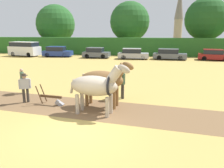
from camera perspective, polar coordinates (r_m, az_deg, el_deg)
ground_plane at (r=9.01m, az=-9.43°, el=-11.60°), size 240.00×240.00×0.00m
plowed_furrow_strip at (r=12.97m, az=-21.07°, el=-4.42°), size 27.69×5.40×0.01m
hedgerow at (r=36.20m, az=6.62°, el=9.68°), size 65.56×1.87×2.82m
tree_far_left at (r=45.57m, az=-14.50°, el=14.86°), size 7.47×7.47×8.91m
tree_left at (r=41.22m, az=4.64°, el=15.92°), size 7.12×7.12×9.09m
tree_center_left at (r=40.79m, az=23.39°, el=15.30°), size 6.98×6.98×9.29m
church_spire at (r=63.23m, az=17.09°, el=16.85°), size 2.37×2.37×15.39m
draft_horse_lead_left at (r=10.07m, az=-4.16°, el=-0.43°), size 2.99×1.19×2.48m
draft_horse_lead_right at (r=11.10m, az=-2.15°, el=1.09°), size 2.93×1.17×2.45m
plow at (r=12.00m, az=-15.17°, el=-3.83°), size 1.54×0.49×1.13m
farmer_at_plow at (r=12.74m, az=-21.79°, el=-0.48°), size 0.55×0.41×1.61m
farmer_beside_team at (r=12.55m, az=2.80°, el=0.96°), size 0.45×0.66×1.80m
farmer_onlooker_right at (r=14.71m, az=-22.39°, el=1.16°), size 0.45×0.52×1.58m
parked_van at (r=37.30m, az=-21.89°, el=8.52°), size 5.09×2.72×2.23m
parked_car_left at (r=34.98m, az=-14.10°, el=8.17°), size 4.52×2.14×1.58m
parked_car_center_left at (r=32.47m, az=-4.20°, el=8.10°), size 3.94×1.84×1.52m
parked_car_center at (r=31.19m, az=5.46°, el=7.82°), size 4.33×1.98×1.49m
parked_car_center_right at (r=31.51m, az=14.74°, el=7.49°), size 4.61×2.07×1.48m
parked_car_right at (r=32.74m, az=25.04°, el=6.88°), size 4.30×2.41×1.47m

